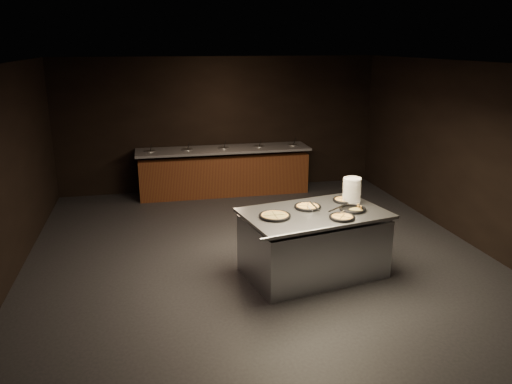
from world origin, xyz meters
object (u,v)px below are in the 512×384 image
pan_cheese_whole (308,207)px  serving_counter (313,245)px  pan_veggie_whole (275,216)px  plate_stack (352,190)px

pan_cheese_whole → serving_counter: bearing=-78.6°
serving_counter → pan_veggie_whole: (-0.59, -0.09, 0.51)m
pan_veggie_whole → pan_cheese_whole: (0.55, 0.27, -0.00)m
pan_veggie_whole → pan_cheese_whole: same height
plate_stack → pan_veggie_whole: bearing=-162.9°
serving_counter → plate_stack: size_ratio=5.89×
serving_counter → pan_veggie_whole: pan_veggie_whole is taller
serving_counter → pan_veggie_whole: size_ratio=4.94×
plate_stack → pan_veggie_whole: (-1.26, -0.39, -0.16)m
plate_stack → pan_veggie_whole: plate_stack is taller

